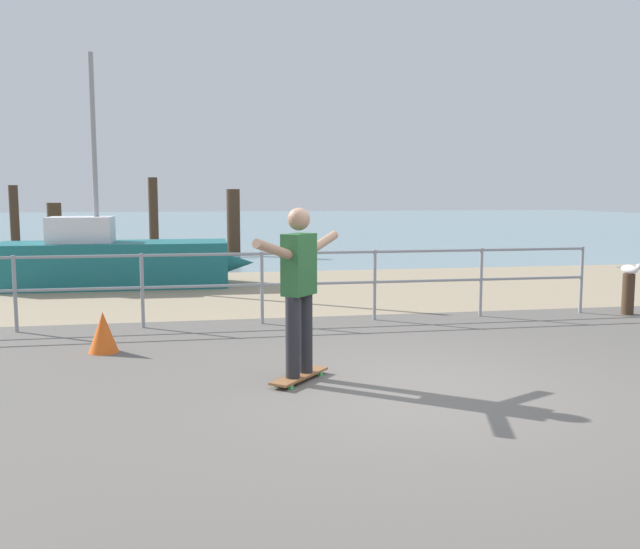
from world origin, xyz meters
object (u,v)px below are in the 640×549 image
object	(u,v)px
skateboarder	(299,281)
traffic_cone	(103,333)
skateboard	(299,376)
seagull	(630,269)
sailboat	(122,261)
bollard_short	(628,295)

from	to	relation	value
skateboarder	traffic_cone	distance (m)	2.74
skateboard	skateboarder	size ratio (longest dim) A/B	0.45
skateboard	traffic_cone	xyz separation A→B (m)	(-2.06, 1.64, 0.18)
skateboarder	seagull	distance (m)	6.19
skateboard	seagull	xyz separation A→B (m)	(5.51, 2.81, 0.65)
traffic_cone	skateboard	bearing A→B (deg)	-38.50
sailboat	traffic_cone	size ratio (longest dim) A/B	9.93
skateboarder	traffic_cone	xyz separation A→B (m)	(-2.06, 1.64, -0.77)
skateboard	seagull	bearing A→B (deg)	26.98
sailboat	seagull	bearing A→B (deg)	-30.75
seagull	skateboard	bearing A→B (deg)	-153.02
skateboard	traffic_cone	distance (m)	2.64
skateboard	seagull	distance (m)	6.22
skateboard	sailboat	bearing A→B (deg)	107.59
bollard_short	seagull	xyz separation A→B (m)	(0.00, -0.02, 0.40)
traffic_cone	bollard_short	bearing A→B (deg)	8.89
skateboarder	traffic_cone	bearing A→B (deg)	141.50
seagull	traffic_cone	world-z (taller)	seagull
bollard_short	traffic_cone	distance (m)	7.66
bollard_short	traffic_cone	xyz separation A→B (m)	(-7.57, -1.18, -0.07)
skateboard	bollard_short	world-z (taller)	bollard_short
sailboat	traffic_cone	bearing A→B (deg)	-86.89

